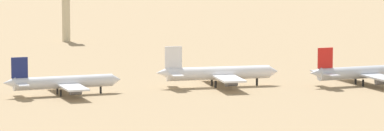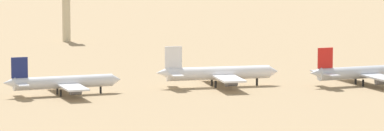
# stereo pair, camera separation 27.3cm
# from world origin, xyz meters

# --- Properties ---
(ground) EXTENTS (4000.00, 4000.00, 0.00)m
(ground) POSITION_xyz_m (0.00, 0.00, 0.00)
(ground) COLOR #9E8460
(parked_jet_navy_3) EXTENTS (32.95, 28.05, 10.90)m
(parked_jet_navy_3) POSITION_xyz_m (-42.23, -6.14, 3.57)
(parked_jet_navy_3) COLOR silver
(parked_jet_navy_3) RESTS_ON ground
(parked_jet_white_4) EXTENTS (36.18, 30.37, 11.96)m
(parked_jet_white_4) POSITION_xyz_m (2.59, 2.00, 3.92)
(parked_jet_white_4) COLOR white
(parked_jet_white_4) RESTS_ON ground
(parked_jet_red_5) EXTENTS (34.35, 29.35, 11.40)m
(parked_jet_red_5) POSITION_xyz_m (44.46, -2.66, 3.74)
(parked_jet_red_5) COLOR silver
(parked_jet_red_5) RESTS_ON ground
(control_tower) EXTENTS (5.20, 5.20, 25.50)m
(control_tower) POSITION_xyz_m (-29.41, 136.41, 15.39)
(control_tower) COLOR #C6B793
(control_tower) RESTS_ON ground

